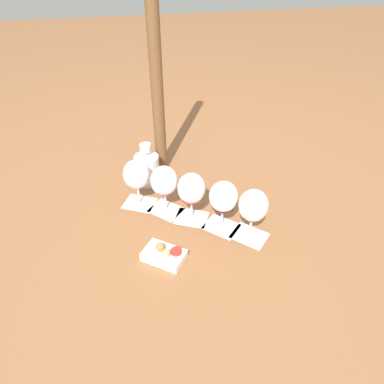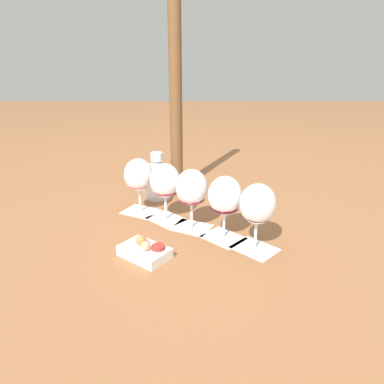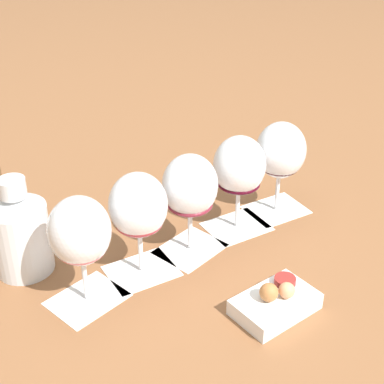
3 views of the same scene
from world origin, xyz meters
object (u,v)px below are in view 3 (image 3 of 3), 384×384
Objects in this scene: wine_glass_3 at (239,169)px; wine_glass_4 at (281,154)px; wine_glass_1 at (138,209)px; wine_glass_0 at (80,235)px; ceramic_vase at (20,232)px; snack_dish at (276,302)px; wine_glass_2 at (192,189)px.

wine_glass_3 is 0.10m from wine_glass_4.
wine_glass_1 is 0.22m from wine_glass_3.
ceramic_vase is (0.05, 0.14, -0.05)m from wine_glass_0.
wine_glass_3 reaches higher than snack_dish.
wine_glass_4 is 1.22× the size of snack_dish.
wine_glass_3 is 1.06× the size of ceramic_vase.
wine_glass_2 reaches higher than ceramic_vase.
wine_glass_1 is 0.21m from ceramic_vase.
wine_glass_2 is 1.22× the size of snack_dish.
wine_glass_0 is 0.33m from wine_glass_3.
wine_glass_2 is 1.00× the size of wine_glass_4.
wine_glass_1 is 0.11m from wine_glass_2.
wine_glass_3 is at bearing -35.60° from wine_glass_0.
wine_glass_0 and wine_glass_1 have the same top height.
wine_glass_2 is at bearing -64.61° from ceramic_vase.
wine_glass_4 is at bearing -36.37° from wine_glass_0.
ceramic_vase is at bearing 127.33° from wine_glass_4.
wine_glass_2 and wine_glass_3 have the same top height.
ceramic_vase is at bearing 123.76° from wine_glass_3.
wine_glass_2 is at bearing 143.62° from wine_glass_4.
wine_glass_1 is at bearing 140.65° from wine_glass_2.
wine_glass_0 reaches higher than ceramic_vase.
wine_glass_0 reaches higher than snack_dish.
wine_glass_0 and wine_glass_2 have the same top height.
wine_glass_2 is 0.11m from wine_glass_3.
wine_glass_1 is at bearing 80.08° from snack_dish.
wine_glass_4 is (0.08, -0.07, -0.00)m from wine_glass_3.
wine_glass_4 is at bearing -52.67° from ceramic_vase.
wine_glass_2 and wine_glass_4 have the same top height.
wine_glass_2 reaches higher than snack_dish.
ceramic_vase is at bearing 102.18° from wine_glass_1.
wine_glass_0 is 1.06× the size of ceramic_vase.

